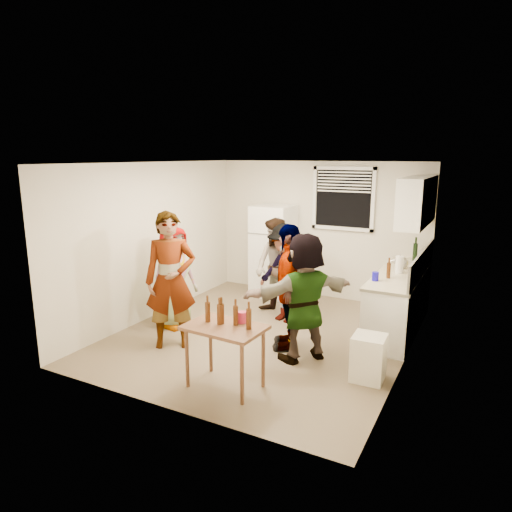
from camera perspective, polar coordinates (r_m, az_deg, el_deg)
The scene contains 23 objects.
room at distance 6.84m, azimuth 0.98°, elevation -9.86°, with size 4.00×4.50×2.50m, color beige, non-canonical shape.
window at distance 8.25m, azimuth 10.85°, elevation 7.05°, with size 1.12×0.10×1.06m, color white, non-canonical shape.
refrigerator at distance 8.53m, azimuth 2.19°, elevation 0.64°, with size 0.70×0.70×1.70m, color white.
counter_lower at distance 7.23m, azimuth 17.41°, elevation -5.58°, with size 0.60×2.20×0.86m, color white.
countertop at distance 7.11m, azimuth 17.65°, elevation -2.13°, with size 0.64×2.22×0.04m, color beige.
backsplash at distance 7.02m, azimuth 20.04°, elevation -0.80°, with size 0.03×2.20×0.36m, color #B3AFA5.
upper_cabinets at distance 7.11m, azimuth 19.55°, elevation 6.51°, with size 0.34×1.60×0.70m, color white.
kettle at distance 7.36m, azimuth 17.65°, elevation -1.47°, with size 0.25×0.21×0.21m, color silver, non-canonical shape.
paper_towel at distance 7.06m, azimuth 17.43°, elevation -2.05°, with size 0.12×0.12×0.25m, color white.
wine_bottle at distance 7.97m, azimuth 19.20°, elevation -0.54°, with size 0.07×0.07×0.29m, color black.
beer_bottle_counter at distance 6.73m, azimuth 16.18°, elevation -2.67°, with size 0.06×0.06×0.22m, color #47230C.
blue_cup at distance 6.55m, azimuth 14.66°, elevation -3.00°, with size 0.09×0.09×0.12m, color #130DB6.
picture_frame at distance 7.46m, azimuth 19.94°, elevation -0.82°, with size 0.02×0.19×0.16m, color gold.
trash_bin at distance 5.66m, azimuth 13.87°, elevation -12.46°, with size 0.37×0.37×0.55m, color white.
serving_table at distance 5.47m, azimuth -3.82°, elevation -15.95°, with size 0.88×0.58×0.74m, color brown, non-canonical shape.
beer_bottle_table at distance 5.18m, azimuth -2.55°, elevation -8.59°, with size 0.06×0.06×0.22m, color #47230C.
red_cup at distance 5.24m, azimuth -1.76°, elevation -8.33°, with size 0.10×0.10×0.13m, color #B92545.
guest_grey at distance 7.32m, azimuth -9.96°, elevation -8.54°, with size 0.77×1.57×0.50m, color gray.
guest_stripe at distance 6.62m, azimuth -10.29°, elevation -10.89°, with size 0.69×1.88×0.45m, color #141933.
guest_back_left at distance 7.65m, azimuth 2.47°, elevation -7.41°, with size 0.79×1.62×0.61m, color brown.
guest_back_right at distance 7.43m, azimuth 3.62°, elevation -8.03°, with size 1.01×1.57×0.58m, color #3E3E44.
guest_black at distance 6.47m, azimuth 4.04°, elevation -11.26°, with size 1.01×1.73×0.42m, color black.
guest_orange at distance 6.16m, azimuth 5.86°, elevation -12.57°, with size 1.55×1.67×0.49m, color #F6885D.
Camera 1 is at (2.84, -5.65, 2.61)m, focal length 32.00 mm.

